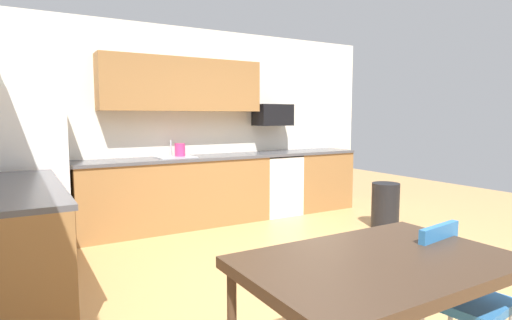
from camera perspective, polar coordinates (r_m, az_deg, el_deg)
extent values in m
plane|color=tan|center=(4.02, 7.51, -15.67)|extent=(12.00, 12.00, 0.00)
cube|color=silver|center=(6.05, -7.96, 4.73)|extent=(5.80, 0.10, 2.70)
cube|color=olive|center=(5.65, -10.87, -4.61)|extent=(2.56, 0.60, 0.90)
cube|color=olive|center=(6.80, 8.36, -2.75)|extent=(0.99, 0.60, 0.90)
cube|color=olive|center=(3.88, -29.56, -10.22)|extent=(0.60, 2.00, 0.90)
cube|color=#4C4C51|center=(5.75, -6.56, 0.39)|extent=(4.80, 0.64, 0.04)
cube|color=#4C4C51|center=(3.78, -29.94, -3.34)|extent=(0.64, 2.00, 0.04)
cube|color=olive|center=(5.75, -10.00, 10.12)|extent=(2.20, 0.34, 0.70)
cube|color=white|center=(5.19, -28.75, -1.29)|extent=(0.76, 0.70, 1.78)
cube|color=white|center=(6.34, 2.75, -3.43)|extent=(0.60, 0.60, 0.88)
cube|color=black|center=(6.28, 2.77, 0.67)|extent=(0.60, 0.60, 0.03)
cube|color=black|center=(6.34, 2.30, 6.19)|extent=(0.54, 0.36, 0.32)
cube|color=#A5A8AD|center=(5.58, -10.94, -0.27)|extent=(0.48, 0.40, 0.14)
cylinder|color=#B2B5BA|center=(5.74, -11.58, 1.49)|extent=(0.02, 0.02, 0.24)
cube|color=#422D1E|center=(2.26, 16.49, -13.53)|extent=(1.40, 0.90, 0.06)
cylinder|color=#422D1E|center=(3.09, 19.24, -15.79)|extent=(0.05, 0.05, 0.71)
cube|color=#2D72B7|center=(2.73, 26.95, -16.89)|extent=(0.45, 0.45, 0.05)
cube|color=#2D72B7|center=(2.73, 23.66, -12.23)|extent=(0.38, 0.09, 0.40)
cylinder|color=black|center=(5.82, 17.30, -5.97)|extent=(0.36, 0.36, 0.60)
cylinder|color=#CC3372|center=(5.65, -10.38, 1.24)|extent=(0.14, 0.14, 0.20)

